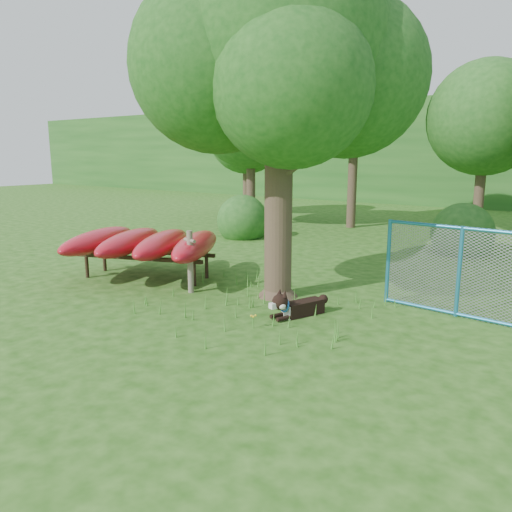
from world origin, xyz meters
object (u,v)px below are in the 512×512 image
Objects in this scene: kayak_rack at (146,243)px; fence_section at (459,272)px; husky_dog at (295,306)px; oak_tree at (278,59)px.

fence_section reaches higher than kayak_rack.
fence_section is (6.71, 1.37, -0.01)m from kayak_rack.
husky_dog is at bearing -137.95° from fence_section.
kayak_rack is at bearing -164.33° from husky_dog.
fence_section reaches higher than husky_dog.
oak_tree is 5.09m from kayak_rack.
kayak_rack is (-3.32, -0.56, -3.81)m from oak_tree.
oak_tree is 4.68m from husky_dog.
oak_tree is at bearing -161.26° from fence_section.
oak_tree is at bearing -10.37° from kayak_rack.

